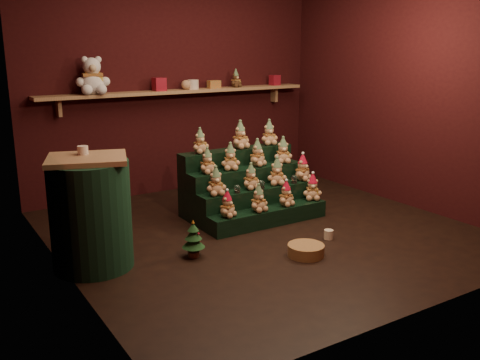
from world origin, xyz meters
TOP-DOWN VIEW (x-y plane):
  - ground at (0.00, 0.00)m, footprint 4.00×4.00m
  - back_wall at (0.00, 2.05)m, footprint 4.00×0.10m
  - front_wall at (0.00, -2.05)m, footprint 4.00×0.10m
  - left_wall at (-2.05, 0.00)m, footprint 0.10×4.00m
  - right_wall at (2.05, 0.00)m, footprint 0.10×4.00m
  - back_shelf at (0.00, 1.87)m, footprint 3.60×0.26m
  - riser_tier_front at (0.17, 0.15)m, footprint 1.40×0.22m
  - riser_tier_midfront at (0.17, 0.37)m, footprint 1.40×0.22m
  - riser_tier_midback at (0.17, 0.59)m, footprint 1.40×0.22m
  - riser_tier_back at (0.17, 0.81)m, footprint 1.40×0.22m
  - teddy_0 at (-0.35, 0.15)m, footprint 0.25×0.24m
  - teddy_1 at (0.02, 0.14)m, footprint 0.23×0.21m
  - teddy_2 at (0.39, 0.14)m, footprint 0.23×0.22m
  - teddy_3 at (0.78, 0.17)m, footprint 0.28×0.27m
  - teddy_4 at (-0.36, 0.36)m, footprint 0.24×0.22m
  - teddy_5 at (0.08, 0.37)m, footprint 0.21×0.19m
  - teddy_6 at (0.42, 0.37)m, footprint 0.28×0.27m
  - teddy_7 at (0.79, 0.38)m, footprint 0.28×0.27m
  - teddy_8 at (-0.33, 0.59)m, footprint 0.22×0.20m
  - teddy_9 at (-0.04, 0.61)m, footprint 0.26×0.25m
  - teddy_10 at (0.32, 0.61)m, footprint 0.28×0.27m
  - teddy_11 at (0.66, 0.58)m, footprint 0.27×0.25m
  - teddy_12 at (-0.30, 0.81)m, footprint 0.21×0.19m
  - teddy_13 at (0.22, 0.81)m, footprint 0.26×0.24m
  - teddy_14 at (0.63, 0.82)m, footprint 0.24×0.22m
  - snow_globe_a at (-0.13, 0.31)m, footprint 0.07×0.07m
  - snow_globe_b at (0.18, 0.31)m, footprint 0.07×0.07m
  - snow_globe_c at (0.62, 0.31)m, footprint 0.07×0.07m
  - side_table at (-1.76, 0.05)m, footprint 0.78×0.71m
  - table_ornament at (-1.76, 0.15)m, footprint 0.09×0.09m
  - mini_christmas_tree at (-0.92, -0.21)m, footprint 0.21×0.21m
  - mug_left at (-0.15, -0.68)m, footprint 0.10×0.10m
  - mug_right at (0.42, -0.52)m, footprint 0.09×0.09m
  - wicker_basket at (-0.04, -0.74)m, footprint 0.39×0.39m
  - white_bear at (-1.12, 1.84)m, footprint 0.44×0.41m
  - brown_bear at (0.80, 1.84)m, footprint 0.18×0.17m
  - gift_tin_red_a at (-0.30, 1.85)m, footprint 0.14×0.14m
  - gift_tin_cream at (0.17, 1.85)m, footprint 0.14×0.14m
  - gift_tin_red_b at (1.44, 1.85)m, footprint 0.12×0.12m
  - shelf_plush_ball at (0.06, 1.85)m, footprint 0.12×0.12m
  - scarf_gift_box at (0.47, 1.85)m, footprint 0.16×0.10m

SIDE VIEW (x-z plane):
  - ground at x=0.00m, z-range 0.00..0.00m
  - mug_right at x=0.42m, z-range 0.00..0.09m
  - mug_left at x=-0.15m, z-range 0.00..0.10m
  - wicker_basket at x=-0.04m, z-range 0.00..0.11m
  - riser_tier_front at x=0.17m, z-range 0.00..0.18m
  - mini_christmas_tree at x=-0.92m, z-range 0.00..0.35m
  - riser_tier_midfront at x=0.17m, z-range 0.00..0.36m
  - riser_tier_midback at x=0.17m, z-range 0.00..0.54m
  - teddy_0 at x=-0.35m, z-range 0.18..0.45m
  - teddy_2 at x=0.39m, z-range 0.18..0.45m
  - teddy_1 at x=0.02m, z-range 0.18..0.47m
  - teddy_3 at x=0.78m, z-range 0.18..0.48m
  - riser_tier_back at x=0.17m, z-range 0.00..0.72m
  - snow_globe_a at x=-0.13m, z-range 0.36..0.45m
  - snow_globe_b at x=0.18m, z-range 0.36..0.46m
  - snow_globe_c at x=0.62m, z-range 0.36..0.46m
  - side_table at x=-1.76m, z-range -0.01..0.97m
  - teddy_5 at x=0.08m, z-range 0.36..0.64m
  - teddy_4 at x=-0.36m, z-range 0.36..0.66m
  - teddy_7 at x=0.79m, z-range 0.36..0.66m
  - teddy_6 at x=0.42m, z-range 0.36..0.66m
  - teddy_8 at x=-0.33m, z-range 0.54..0.81m
  - teddy_9 at x=-0.04m, z-range 0.54..0.83m
  - teddy_11 at x=0.66m, z-range 0.54..0.84m
  - teddy_10 at x=0.32m, z-range 0.54..0.84m
  - teddy_12 at x=-0.30m, z-range 0.72..0.99m
  - teddy_14 at x=0.63m, z-range 0.72..1.01m
  - teddy_13 at x=0.22m, z-range 0.72..1.03m
  - table_ornament at x=-1.76m, z-range 0.98..1.05m
  - back_shelf at x=0.00m, z-range 1.17..1.41m
  - scarf_gift_box at x=0.47m, z-range 1.32..1.42m
  - gift_tin_cream at x=0.17m, z-range 1.32..1.44m
  - shelf_plush_ball at x=0.06m, z-range 1.32..1.44m
  - gift_tin_red_b at x=1.44m, z-range 1.32..1.46m
  - back_wall at x=0.00m, z-range 0.00..2.80m
  - front_wall at x=0.00m, z-range 0.00..2.80m
  - left_wall at x=-2.05m, z-range 0.00..2.80m
  - right_wall at x=2.05m, z-range 0.00..2.80m
  - gift_tin_red_a at x=-0.30m, z-range 1.32..1.48m
  - brown_bear at x=0.80m, z-range 1.32..1.55m
  - white_bear at x=-1.12m, z-range 1.32..1.85m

